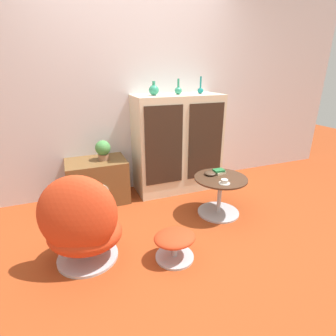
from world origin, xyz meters
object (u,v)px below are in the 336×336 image
Objects in this scene: vase_inner_right at (200,89)px; bowl at (210,173)px; egg_chair at (82,225)px; coffee_table at (220,193)px; tv_console at (98,181)px; vase_inner_left at (178,90)px; sideboard at (178,144)px; ottoman at (175,241)px; potted_plant at (103,149)px; book_stack at (219,171)px; vase_leftmost at (154,90)px; teacup at (224,182)px.

vase_inner_right is 1.63× the size of bowl.
egg_chair is 1.44× the size of coffee_table.
vase_inner_left reaches higher than tv_console.
vase_inner_right is (0.30, 0.00, 0.67)m from sideboard.
ottoman is 1.44m from potted_plant.
tv_console is 5.48× the size of bowl.
vase_inner_right reaches higher than egg_chair.
sideboard is 0.74m from book_stack.
bowl is at bearing -179.92° from book_stack.
potted_plant is 1.78× the size of book_stack.
sideboard is at bearing -0.13° from tv_console.
vase_inner_left reaches higher than coffee_table.
sideboard is 5.31× the size of potted_plant.
vase_leftmost is at bearing 0.11° from tv_console.
ottoman is (0.71, -0.22, -0.20)m from egg_chair.
vase_leftmost reaches higher than sideboard.
egg_chair is 0.77m from ottoman.
vase_inner_left is 1.45× the size of bowl.
tv_console is 6.02× the size of teacup.
book_stack is at bearing 67.67° from coffee_table.
coffee_table is (0.16, -0.80, -0.37)m from sideboard.
ottoman is at bearing -152.70° from teacup.
egg_chair is at bearing -174.44° from teacup.
potted_plant is 1.43m from teacup.
ottoman is at bearing -17.36° from egg_chair.
tv_console is at bearing 150.91° from book_stack.
coffee_table is 0.26m from teacup.
vase_inner_right is (0.89, 1.31, 1.12)m from ottoman.
book_stack is at bearing 14.60° from egg_chair.
egg_chair is (-1.30, -1.08, -0.26)m from sideboard.
ottoman is at bearing -142.24° from book_stack.
tv_console reaches higher than teacup.
ottoman is (-0.59, -1.31, -0.45)m from sideboard.
bowl is (-0.07, 0.11, 0.20)m from coffee_table.
vase_leftmost reaches higher than bowl.
vase_leftmost is at bearing 113.62° from teacup.
vase_inner_left is (1.04, 0.00, 1.02)m from tv_console.
teacup is (0.11, -0.95, -0.17)m from sideboard.
potted_plant reaches higher than teacup.
teacup is (0.70, 0.36, 0.29)m from ottoman.
potted_plant is (-0.95, 0.00, 0.03)m from sideboard.
coffee_table is at bearing -112.33° from book_stack.
sideboard is at bearing 65.74° from ottoman.
egg_chair is at bearing -140.16° from vase_inner_left.
vase_inner_right reaches higher than vase_leftmost.
vase_leftmost reaches higher than coffee_table.
bowl is at bearing 42.06° from ottoman.
teacup is 0.88× the size of book_stack.
bowl is (-0.21, -0.70, -0.83)m from vase_inner_right.
tv_console reaches higher than ottoman.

